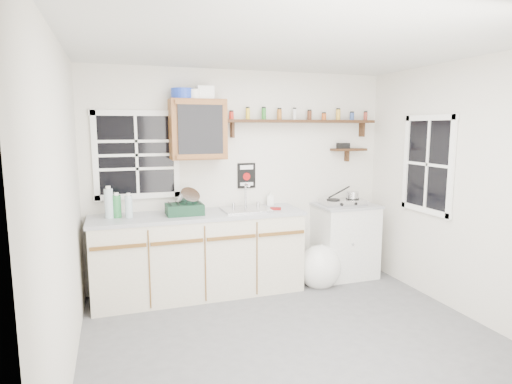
{
  "coord_description": "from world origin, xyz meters",
  "views": [
    {
      "loc": [
        -1.44,
        -3.24,
        1.85
      ],
      "look_at": [
        -0.18,
        0.55,
        1.24
      ],
      "focal_mm": 30.0,
      "sensor_mm": 36.0,
      "label": 1
    }
  ],
  "objects_px": {
    "upper_cabinet": "(198,129)",
    "spice_shelf": "(302,120)",
    "right_cabinet": "(345,240)",
    "main_cabinet": "(200,254)",
    "dish_rack": "(186,206)",
    "hotplate": "(343,202)"
  },
  "relations": [
    {
      "from": "right_cabinet",
      "to": "upper_cabinet",
      "type": "height_order",
      "value": "upper_cabinet"
    },
    {
      "from": "upper_cabinet",
      "to": "dish_rack",
      "type": "height_order",
      "value": "upper_cabinet"
    },
    {
      "from": "main_cabinet",
      "to": "dish_rack",
      "type": "distance_m",
      "value": 0.57
    },
    {
      "from": "main_cabinet",
      "to": "spice_shelf",
      "type": "height_order",
      "value": "spice_shelf"
    },
    {
      "from": "right_cabinet",
      "to": "spice_shelf",
      "type": "xyz_separation_m",
      "value": [
        -0.53,
        0.19,
        1.47
      ]
    },
    {
      "from": "spice_shelf",
      "to": "dish_rack",
      "type": "height_order",
      "value": "spice_shelf"
    },
    {
      "from": "main_cabinet",
      "to": "hotplate",
      "type": "relative_size",
      "value": 4.27
    },
    {
      "from": "right_cabinet",
      "to": "dish_rack",
      "type": "distance_m",
      "value": 2.05
    },
    {
      "from": "upper_cabinet",
      "to": "dish_rack",
      "type": "bearing_deg",
      "value": -138.54
    },
    {
      "from": "upper_cabinet",
      "to": "spice_shelf",
      "type": "xyz_separation_m",
      "value": [
        1.27,
        0.07,
        0.1
      ]
    },
    {
      "from": "right_cabinet",
      "to": "hotplate",
      "type": "relative_size",
      "value": 1.68
    },
    {
      "from": "right_cabinet",
      "to": "hotplate",
      "type": "bearing_deg",
      "value": -160.02
    },
    {
      "from": "dish_rack",
      "to": "hotplate",
      "type": "bearing_deg",
      "value": 0.09
    },
    {
      "from": "spice_shelf",
      "to": "dish_rack",
      "type": "distance_m",
      "value": 1.73
    },
    {
      "from": "right_cabinet",
      "to": "upper_cabinet",
      "type": "distance_m",
      "value": 2.26
    },
    {
      "from": "upper_cabinet",
      "to": "hotplate",
      "type": "distance_m",
      "value": 1.96
    },
    {
      "from": "right_cabinet",
      "to": "spice_shelf",
      "type": "bearing_deg",
      "value": 160.42
    },
    {
      "from": "dish_rack",
      "to": "hotplate",
      "type": "height_order",
      "value": "dish_rack"
    },
    {
      "from": "spice_shelf",
      "to": "dish_rack",
      "type": "bearing_deg",
      "value": -171.15
    },
    {
      "from": "upper_cabinet",
      "to": "right_cabinet",
      "type": "bearing_deg",
      "value": -3.76
    },
    {
      "from": "main_cabinet",
      "to": "right_cabinet",
      "type": "height_order",
      "value": "main_cabinet"
    },
    {
      "from": "main_cabinet",
      "to": "dish_rack",
      "type": "bearing_deg",
      "value": -174.9
    }
  ]
}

